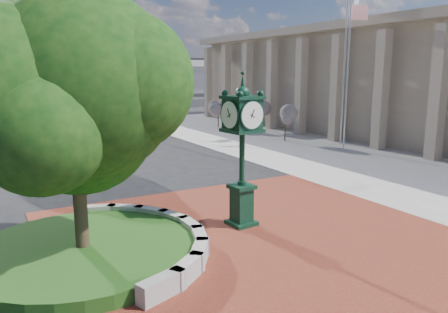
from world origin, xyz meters
TOP-DOWN VIEW (x-y plane):
  - ground at (0.00, 0.00)m, footprint 200.00×200.00m
  - plaza at (0.00, -1.00)m, footprint 12.00×12.00m
  - sidewalk at (16.00, 10.00)m, footprint 20.00×50.00m
  - planter_wall at (-2.71, -0.00)m, footprint 2.96×6.77m
  - grass_bed at (-5.00, 0.00)m, footprint 6.10×6.10m
  - civic_building at (23.60, 12.00)m, footprint 17.35×44.00m
  - overpass at (-0.22, 70.00)m, footprint 90.00×12.00m
  - tree_planter at (-5.00, 0.00)m, footprint 5.20×5.20m
  - tree_street at (-4.00, 18.00)m, footprint 4.40×4.40m
  - post_clock at (0.15, 0.15)m, footprint 1.13×1.13m
  - parked_car at (2.07, 37.04)m, footprint 2.32×4.66m
  - flagpole_a at (13.60, 9.13)m, footprint 1.48×0.23m
  - flagpole_b at (15.00, 10.84)m, footprint 1.57×0.87m
  - street_lamp_near at (3.70, 24.13)m, footprint 1.94×0.29m
  - street_lamp_far at (-3.25, 44.99)m, footprint 2.34×0.41m
  - shrub_near at (12.25, 13.67)m, footprint 1.20×1.20m
  - shrub_mid at (14.01, 19.94)m, footprint 1.20×1.20m
  - shrub_far at (11.82, 23.04)m, footprint 1.20×1.20m

SIDE VIEW (x-z plane):
  - ground at x=0.00m, z-range 0.00..0.00m
  - plaza at x=0.00m, z-range 0.00..0.04m
  - sidewalk at x=16.00m, z-range 0.00..0.04m
  - grass_bed at x=-5.00m, z-range 0.00..0.40m
  - planter_wall at x=-2.71m, z-range 0.00..0.54m
  - parked_car at x=2.07m, z-range 0.00..1.53m
  - shrub_near at x=12.25m, z-range 0.49..2.69m
  - shrub_mid at x=14.01m, z-range 0.49..2.69m
  - shrub_far at x=11.82m, z-range 0.49..2.69m
  - post_clock at x=0.15m, z-range 0.25..5.23m
  - tree_street at x=-4.00m, z-range 0.52..5.96m
  - tree_planter at x=-5.00m, z-range 0.56..6.89m
  - civic_building at x=23.60m, z-range 0.03..8.63m
  - flagpole_a at x=13.60m, z-range 0.12..9.59m
  - street_lamp_near at x=3.70m, z-range 0.74..9.39m
  - flagpole_b at x=15.00m, z-range 0.14..10.99m
  - street_lamp_far at x=-3.25m, z-range 0.90..11.30m
  - overpass at x=-0.22m, z-range 2.79..10.29m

